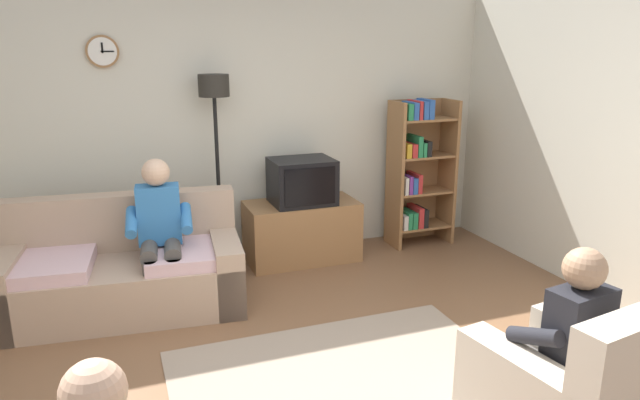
# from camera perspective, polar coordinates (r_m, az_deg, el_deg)

# --- Properties ---
(ground_plane) EXTENTS (12.00, 12.00, 0.00)m
(ground_plane) POSITION_cam_1_polar(r_m,az_deg,el_deg) (3.74, -0.69, -19.07)
(ground_plane) COLOR brown
(back_wall_assembly) EXTENTS (6.20, 0.17, 2.70)m
(back_wall_assembly) POSITION_cam_1_polar(r_m,az_deg,el_deg) (5.71, -9.83, 7.44)
(back_wall_assembly) COLOR beige
(back_wall_assembly) RESTS_ON ground_plane
(couch) EXTENTS (1.98, 1.06, 0.90)m
(couch) POSITION_cam_1_polar(r_m,az_deg,el_deg) (4.95, -19.17, -6.90)
(couch) COLOR tan
(couch) RESTS_ON ground_plane
(tv_stand) EXTENTS (1.10, 0.56, 0.60)m
(tv_stand) POSITION_cam_1_polar(r_m,az_deg,el_deg) (5.73, -1.84, -3.12)
(tv_stand) COLOR olive
(tv_stand) RESTS_ON ground_plane
(tv) EXTENTS (0.60, 0.49, 0.44)m
(tv) POSITION_cam_1_polar(r_m,az_deg,el_deg) (5.57, -1.80, 1.89)
(tv) COLOR black
(tv) RESTS_ON tv_stand
(bookshelf) EXTENTS (0.68, 0.36, 1.57)m
(bookshelf) POSITION_cam_1_polar(r_m,az_deg,el_deg) (6.19, 9.65, 2.99)
(bookshelf) COLOR olive
(bookshelf) RESTS_ON ground_plane
(floor_lamp) EXTENTS (0.28, 0.28, 1.85)m
(floor_lamp) POSITION_cam_1_polar(r_m,az_deg,el_deg) (5.38, -10.42, 8.00)
(floor_lamp) COLOR black
(floor_lamp) RESTS_ON ground_plane
(armchair_near_bookshelf) EXTENTS (0.93, 0.99, 0.90)m
(armchair_near_bookshelf) POSITION_cam_1_polar(r_m,az_deg,el_deg) (3.53, 23.62, -17.22)
(armchair_near_bookshelf) COLOR #BCAD99
(armchair_near_bookshelf) RESTS_ON ground_plane
(area_rug) EXTENTS (2.20, 1.70, 0.01)m
(area_rug) POSITION_cam_1_polar(r_m,az_deg,el_deg) (3.82, 3.10, -18.16)
(area_rug) COLOR gray
(area_rug) RESTS_ON ground_plane
(person_on_couch) EXTENTS (0.54, 0.56, 1.24)m
(person_on_couch) POSITION_cam_1_polar(r_m,az_deg,el_deg) (4.73, -15.73, -2.68)
(person_on_couch) COLOR #3372B2
(person_on_couch) RESTS_ON ground_plane
(person_in_right_armchair) EXTENTS (0.56, 0.58, 1.12)m
(person_in_right_armchair) POSITION_cam_1_polar(r_m,az_deg,el_deg) (3.42, 22.99, -12.15)
(person_in_right_armchair) COLOR black
(person_in_right_armchair) RESTS_ON ground_plane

